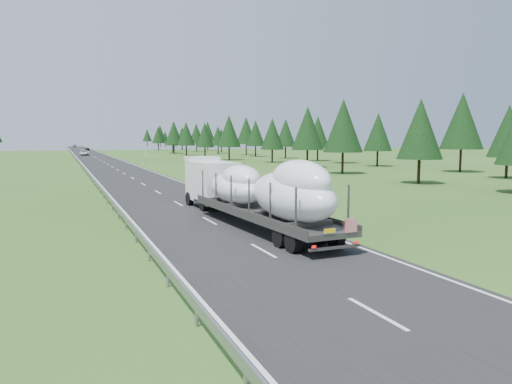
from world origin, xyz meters
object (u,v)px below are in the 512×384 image
object	(u,v)px
highway_sign	(145,155)
distant_car_dark	(87,149)
boat_truck	(250,189)
distant_van	(85,153)
distant_car_blue	(75,146)

from	to	relation	value
highway_sign	distant_car_dark	xyz separation A→B (m)	(-5.30, 116.76, -1.14)
highway_sign	boat_truck	bearing A→B (deg)	-94.11
boat_truck	distant_van	size ratio (longest dim) A/B	3.50
boat_truck	distant_van	bearing A→B (deg)	91.72
distant_car_dark	distant_van	bearing A→B (deg)	-95.45
distant_van	distant_car_dark	distance (m)	61.87
distant_van	distant_car_blue	distance (m)	136.03
highway_sign	distant_van	xyz separation A→B (m)	(-9.11, 55.00, -0.99)
boat_truck	distant_van	xyz separation A→B (m)	(-3.84, 128.23, -1.41)
highway_sign	distant_car_blue	distance (m)	191.21
boat_truck	distant_car_blue	xyz separation A→B (m)	(-3.04, 264.26, -1.47)
distant_car_dark	distant_car_blue	bearing A→B (deg)	90.40
boat_truck	distant_car_dark	bearing A→B (deg)	90.01
distant_car_dark	distant_car_blue	size ratio (longest dim) A/B	0.85
boat_truck	distant_car_dark	distance (m)	189.99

